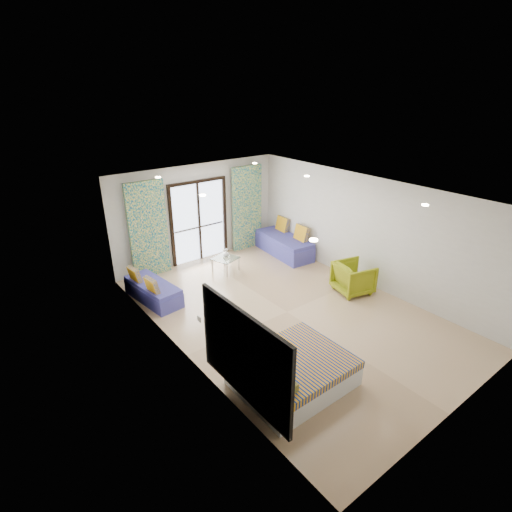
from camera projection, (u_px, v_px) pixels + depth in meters
floor at (287, 312)px, 8.84m from camera, size 5.00×7.50×0.01m
ceiling at (291, 193)px, 7.76m from camera, size 5.00×7.50×0.01m
wall_back at (198, 213)px, 11.02m from camera, size 5.00×0.01×2.70m
wall_front at (469, 342)px, 5.58m from camera, size 5.00×0.01×2.70m
wall_left at (181, 292)px, 6.90m from camera, size 0.01×7.50×2.70m
wall_right at (366, 231)px, 9.70m from camera, size 0.01×7.50×2.70m
balcony_door at (199, 217)px, 11.03m from camera, size 1.76×0.08×2.28m
balcony_rail at (199, 227)px, 11.17m from camera, size 1.52×0.03×0.04m
curtain_left at (148, 230)px, 10.06m from camera, size 1.00×0.10×2.50m
curtain_right at (247, 208)px, 11.80m from camera, size 1.00×0.10×2.50m
downlight_a at (314, 240)px, 5.54m from camera, size 0.12×0.12×0.02m
downlight_b at (425, 205)px, 7.10m from camera, size 0.12×0.12×0.02m
downlight_c at (203, 195)px, 7.71m from camera, size 0.12×0.12×0.02m
downlight_d at (307, 176)px, 9.28m from camera, size 0.12×0.12×0.02m
downlight_e at (158, 177)px, 9.16m from camera, size 0.12×0.12×0.02m
downlight_f at (255, 163)px, 10.73m from camera, size 0.12×0.12×0.02m
headboard at (244, 356)px, 5.76m from camera, size 0.06×2.10×1.50m
switch_plate at (199, 319)px, 6.66m from camera, size 0.02×0.10×0.10m
bed at (292, 372)px, 6.63m from camera, size 1.81×1.48×0.63m
daybed_left at (153, 291)px, 9.24m from camera, size 0.81×1.65×0.78m
daybed_right at (284, 244)px, 11.72m from camera, size 0.95×2.03×0.97m
coffee_table at (225, 259)px, 10.63m from camera, size 0.73×0.73×0.67m
vase at (226, 253)px, 10.67m from camera, size 0.18×0.19×0.17m
armchair at (354, 276)px, 9.54m from camera, size 0.92×0.96×0.83m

